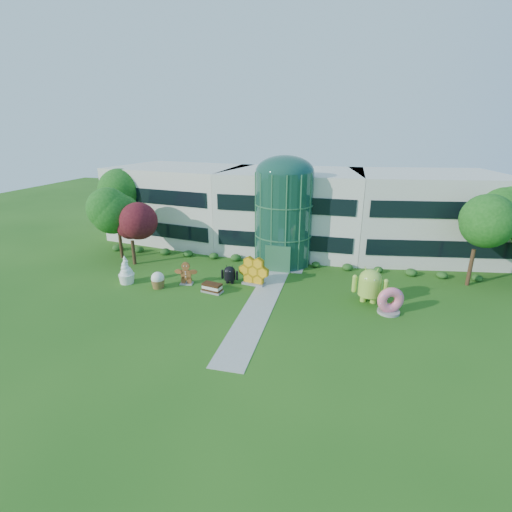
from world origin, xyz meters
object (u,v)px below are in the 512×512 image
(android_green, at_px, (370,283))
(donut, at_px, (390,300))
(android_black, at_px, (230,273))
(gingerbread, at_px, (186,273))

(android_green, height_order, donut, android_green)
(android_black, xyz_separation_m, donut, (14.17, -2.60, 0.13))
(android_black, height_order, donut, donut)
(android_green, relative_size, android_black, 1.72)
(gingerbread, bearing_deg, android_black, 7.87)
(donut, bearing_deg, gingerbread, 155.94)
(android_green, distance_m, gingerbread, 16.61)
(android_black, relative_size, gingerbread, 0.84)
(android_black, bearing_deg, gingerbread, -163.56)
(donut, bearing_deg, android_black, 150.16)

